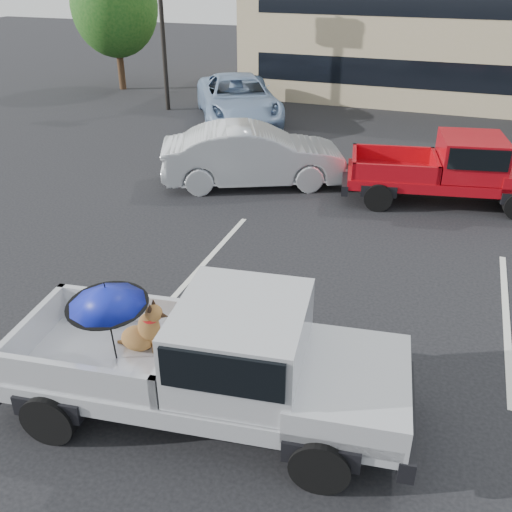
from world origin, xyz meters
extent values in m
plane|color=black|center=(0.00, 0.00, 0.00)|extent=(90.00, 90.00, 0.00)
cube|color=silver|center=(-3.00, 2.00, 0.00)|extent=(0.12, 5.00, 0.01)
cube|color=silver|center=(3.00, 2.00, 0.00)|extent=(0.12, 5.00, 0.01)
cube|color=tan|center=(2.00, 21.00, 3.00)|extent=(20.00, 8.00, 6.00)
cube|color=black|center=(2.00, 17.02, 1.50)|extent=(18.00, 0.08, 1.10)
cube|color=black|center=(2.00, 17.02, 4.20)|extent=(18.00, 0.08, 1.10)
cylinder|color=black|center=(-10.00, 14.00, 3.00)|extent=(0.18, 0.18, 6.00)
cylinder|color=#332114|center=(-14.00, 17.00, 1.21)|extent=(0.32, 0.32, 2.42)
ellipsoid|color=#154814|center=(-14.00, 17.00, 3.74)|extent=(3.96, 3.96, 4.55)
cylinder|color=black|center=(-2.89, -3.14, 0.38)|extent=(0.79, 0.37, 0.76)
cylinder|color=black|center=(-3.11, -1.31, 0.38)|extent=(0.79, 0.37, 0.76)
cylinder|color=black|center=(0.69, -2.70, 0.38)|extent=(0.79, 0.37, 0.76)
cylinder|color=black|center=(0.47, -0.88, 0.38)|extent=(0.79, 0.37, 0.76)
cube|color=#B9BBC0|center=(-1.16, -2.00, 0.67)|extent=(5.58, 2.55, 0.28)
cube|color=#B9BBC0|center=(0.83, -1.76, 0.88)|extent=(1.72, 2.09, 0.46)
cube|color=black|center=(1.57, -1.67, 0.50)|extent=(0.43, 1.97, 0.30)
cube|color=black|center=(-3.89, -2.33, 0.50)|extent=(0.41, 1.97, 0.28)
cube|color=#B9BBC0|center=(-0.61, -1.93, 1.35)|extent=(1.86, 2.02, 1.05)
cube|color=black|center=(-0.61, -1.93, 1.55)|extent=(1.72, 2.11, 0.55)
cube|color=black|center=(-2.60, -2.17, 0.73)|extent=(2.50, 2.10, 0.10)
cube|color=#B9BBC0|center=(-2.70, -1.31, 1.03)|extent=(2.30, 0.38, 0.50)
cube|color=#B9BBC0|center=(-2.49, -3.04, 1.03)|extent=(2.30, 0.38, 0.50)
cube|color=#B9BBC0|center=(-3.69, -2.31, 1.03)|extent=(0.32, 1.84, 0.50)
cube|color=#B9BBC0|center=(-1.51, -2.04, 1.03)|extent=(0.32, 1.84, 0.50)
ellipsoid|color=brown|center=(-2.23, -1.86, 0.95)|extent=(0.56, 0.48, 0.34)
cylinder|color=brown|center=(-1.94, -1.91, 0.91)|extent=(0.07, 0.07, 0.26)
cylinder|color=brown|center=(-1.96, -1.74, 0.91)|extent=(0.07, 0.07, 0.26)
ellipsoid|color=brown|center=(-2.05, -1.84, 1.16)|extent=(0.36, 0.33, 0.46)
cylinder|color=red|center=(-2.03, -1.84, 1.31)|extent=(0.22, 0.22, 0.04)
sphere|color=brown|center=(-1.95, -1.83, 1.42)|extent=(0.25, 0.25, 0.25)
cone|color=black|center=(-1.81, -1.81, 1.40)|extent=(0.18, 0.14, 0.12)
cone|color=black|center=(-1.97, -1.90, 1.55)|extent=(0.09, 0.09, 0.13)
cone|color=black|center=(-1.98, -1.77, 1.55)|extent=(0.09, 0.09, 0.13)
cylinder|color=brown|center=(-2.42, -1.89, 0.84)|extent=(0.30, 0.05, 0.10)
cylinder|color=black|center=(-2.39, -2.25, 1.31)|extent=(0.02, 0.10, 1.05)
cone|color=#131EA8|center=(-2.39, -2.25, 1.85)|extent=(1.10, 1.12, 0.36)
cylinder|color=black|center=(-2.39, -2.25, 2.01)|extent=(0.02, 0.02, 0.10)
cylinder|color=black|center=(-2.39, -2.25, 1.72)|extent=(1.10, 1.10, 0.09)
cylinder|color=black|center=(0.01, 6.17, 0.36)|extent=(0.75, 0.39, 0.72)
cylinder|color=black|center=(-0.30, 7.88, 0.36)|extent=(0.75, 0.39, 0.72)
cylinder|color=black|center=(3.04, 8.50, 0.36)|extent=(0.75, 0.39, 0.72)
cube|color=#A30911|center=(1.57, 7.35, 0.63)|extent=(5.34, 2.71, 0.26)
cube|color=black|center=(-0.98, 6.87, 0.47)|extent=(0.50, 1.85, 0.26)
cube|color=#A30911|center=(2.08, 7.44, 1.27)|extent=(1.85, 1.99, 0.99)
cube|color=black|center=(2.08, 7.44, 1.46)|extent=(1.73, 2.06, 0.52)
cube|color=black|center=(0.23, 7.10, 0.69)|extent=(2.45, 2.10, 0.09)
cube|color=#A30911|center=(0.08, 7.91, 0.97)|extent=(2.15, 0.49, 0.47)
cube|color=#A30911|center=(0.38, 6.29, 0.97)|extent=(2.15, 0.49, 0.47)
cube|color=#A30911|center=(-0.79, 6.91, 0.97)|extent=(0.41, 1.73, 0.47)
cube|color=#A30911|center=(1.25, 7.29, 0.97)|extent=(0.41, 1.73, 0.47)
imported|color=#BABEC2|center=(-3.61, 6.91, 0.84)|extent=(5.39, 3.72, 1.68)
imported|color=#7E99BC|center=(-6.53, 13.25, 0.85)|extent=(5.42, 6.74, 1.70)
camera|label=1|loc=(1.59, -7.58, 5.83)|focal=40.00mm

